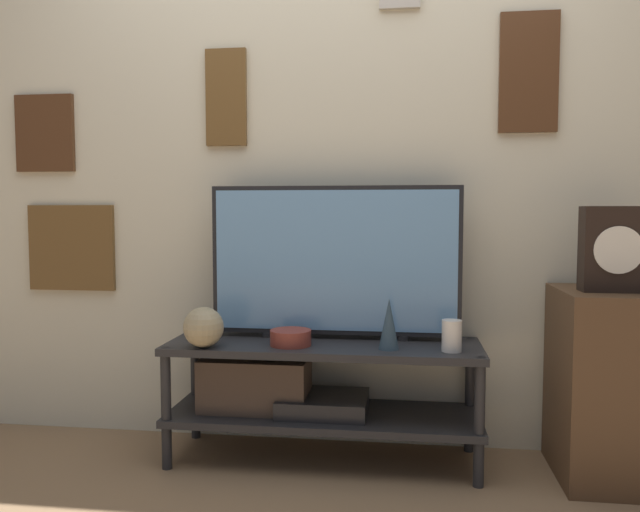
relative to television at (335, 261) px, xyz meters
name	(u,v)px	position (x,y,z in m)	size (l,w,h in m)	color
ground_plane	(315,485)	(-0.04, -0.33, -0.82)	(12.00, 12.00, 0.00)	#846647
wall_back	(329,136)	(-0.04, 0.16, 0.54)	(6.40, 0.08, 2.70)	beige
media_console	(300,385)	(-0.13, -0.09, -0.51)	(1.27, 0.41, 0.49)	#232326
television	(335,261)	(0.00, 0.00, 0.00)	(1.04, 0.05, 0.64)	black
vase_slim_bronze	(389,324)	(0.23, -0.17, -0.23)	(0.08, 0.08, 0.20)	#2D4251
vase_wide_bowl	(291,338)	(-0.16, -0.15, -0.30)	(0.16, 0.16, 0.06)	brown
vase_round_glass	(203,327)	(-0.49, -0.24, -0.25)	(0.16, 0.16, 0.16)	tan
candle_jar	(452,336)	(0.47, -0.18, -0.27)	(0.08, 0.08, 0.12)	silver
side_table	(615,385)	(1.09, -0.11, -0.45)	(0.43, 0.45, 0.72)	#513823
mantel_clock	(614,249)	(1.05, -0.15, 0.07)	(0.23, 0.11, 0.32)	black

